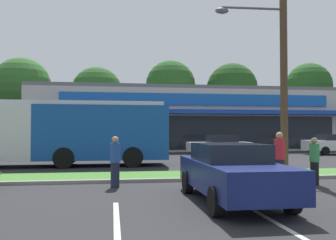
{
  "coord_description": "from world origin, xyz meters",
  "views": [
    {
      "loc": [
        -2.54,
        -0.01,
        1.81
      ],
      "look_at": [
        0.21,
        18.1,
        2.33
      ],
      "focal_mm": 39.18,
      "sensor_mm": 36.0,
      "label": 1
    }
  ],
  "objects_px": {
    "car_4": "(336,144)",
    "pedestrian_mid": "(314,161)",
    "utility_pole": "(280,51)",
    "car_3": "(123,145)",
    "car_1": "(219,145)",
    "city_bus": "(48,131)",
    "pedestrian_near_bench": "(280,158)",
    "pedestrian_by_pole": "(115,162)",
    "car_2": "(231,172)"
  },
  "relations": [
    {
      "from": "pedestrian_by_pole",
      "to": "pedestrian_near_bench",
      "type": "bearing_deg",
      "value": 106.71
    },
    {
      "from": "utility_pole",
      "to": "car_4",
      "type": "distance_m",
      "value": 15.54
    },
    {
      "from": "car_2",
      "to": "car_4",
      "type": "bearing_deg",
      "value": 140.3
    },
    {
      "from": "utility_pole",
      "to": "car_3",
      "type": "distance_m",
      "value": 14.08
    },
    {
      "from": "utility_pole",
      "to": "car_3",
      "type": "bearing_deg",
      "value": 117.03
    },
    {
      "from": "city_bus",
      "to": "pedestrian_near_bench",
      "type": "relative_size",
      "value": 6.82
    },
    {
      "from": "car_1",
      "to": "car_2",
      "type": "bearing_deg",
      "value": 74.36
    },
    {
      "from": "car_4",
      "to": "pedestrian_near_bench",
      "type": "xyz_separation_m",
      "value": [
        -11.19,
        -14.0,
        0.09
      ]
    },
    {
      "from": "city_bus",
      "to": "pedestrian_by_pole",
      "type": "height_order",
      "value": "city_bus"
    },
    {
      "from": "pedestrian_mid",
      "to": "car_4",
      "type": "bearing_deg",
      "value": -118.42
    },
    {
      "from": "utility_pole",
      "to": "car_1",
      "type": "xyz_separation_m",
      "value": [
        0.85,
        11.56,
        -4.33
      ]
    },
    {
      "from": "city_bus",
      "to": "car_4",
      "type": "bearing_deg",
      "value": -162.92
    },
    {
      "from": "car_1",
      "to": "car_4",
      "type": "relative_size",
      "value": 0.95
    },
    {
      "from": "car_3",
      "to": "pedestrian_mid",
      "type": "distance_m",
      "value": 15.94
    },
    {
      "from": "car_2",
      "to": "pedestrian_by_pole",
      "type": "height_order",
      "value": "pedestrian_by_pole"
    },
    {
      "from": "car_4",
      "to": "pedestrian_by_pole",
      "type": "height_order",
      "value": "pedestrian_by_pole"
    },
    {
      "from": "utility_pole",
      "to": "car_1",
      "type": "height_order",
      "value": "utility_pole"
    },
    {
      "from": "car_2",
      "to": "car_1",
      "type": "bearing_deg",
      "value": 164.36
    },
    {
      "from": "car_4",
      "to": "pedestrian_mid",
      "type": "height_order",
      "value": "pedestrian_mid"
    },
    {
      "from": "utility_pole",
      "to": "pedestrian_mid",
      "type": "relative_size",
      "value": 6.01
    },
    {
      "from": "car_1",
      "to": "pedestrian_mid",
      "type": "bearing_deg",
      "value": 85.8
    },
    {
      "from": "utility_pole",
      "to": "city_bus",
      "type": "xyz_separation_m",
      "value": [
        -10.02,
        4.97,
        -3.32
      ]
    },
    {
      "from": "car_1",
      "to": "car_4",
      "type": "bearing_deg",
      "value": 178.07
    },
    {
      "from": "city_bus",
      "to": "car_3",
      "type": "relative_size",
      "value": 2.72
    },
    {
      "from": "car_1",
      "to": "car_2",
      "type": "distance_m",
      "value": 17.4
    },
    {
      "from": "pedestrian_by_pole",
      "to": "car_3",
      "type": "bearing_deg",
      "value": -162.14
    },
    {
      "from": "city_bus",
      "to": "car_1",
      "type": "xyz_separation_m",
      "value": [
        10.87,
        6.58,
        -1.01
      ]
    },
    {
      "from": "city_bus",
      "to": "pedestrian_mid",
      "type": "bearing_deg",
      "value": 140.86
    },
    {
      "from": "car_4",
      "to": "pedestrian_near_bench",
      "type": "relative_size",
      "value": 2.7
    },
    {
      "from": "car_4",
      "to": "city_bus",
      "type": "bearing_deg",
      "value": -162.43
    },
    {
      "from": "utility_pole",
      "to": "pedestrian_by_pole",
      "type": "relative_size",
      "value": 5.85
    },
    {
      "from": "city_bus",
      "to": "car_1",
      "type": "distance_m",
      "value": 12.75
    },
    {
      "from": "pedestrian_near_bench",
      "to": "pedestrian_by_pole",
      "type": "height_order",
      "value": "pedestrian_near_bench"
    },
    {
      "from": "car_1",
      "to": "pedestrian_mid",
      "type": "height_order",
      "value": "pedestrian_mid"
    },
    {
      "from": "car_2",
      "to": "car_4",
      "type": "height_order",
      "value": "car_4"
    },
    {
      "from": "car_1",
      "to": "pedestrian_mid",
      "type": "relative_size",
      "value": 2.84
    },
    {
      "from": "car_4",
      "to": "pedestrian_mid",
      "type": "xyz_separation_m",
      "value": [
        -10.03,
        -14.13,
        0.0
      ]
    },
    {
      "from": "pedestrian_mid",
      "to": "utility_pole",
      "type": "bearing_deg",
      "value": -87.3
    },
    {
      "from": "car_1",
      "to": "pedestrian_by_pole",
      "type": "xyz_separation_m",
      "value": [
        -7.59,
        -13.95,
        0.06
      ]
    },
    {
      "from": "utility_pole",
      "to": "car_4",
      "type": "relative_size",
      "value": 2.0
    },
    {
      "from": "utility_pole",
      "to": "pedestrian_by_pole",
      "type": "bearing_deg",
      "value": -160.46
    },
    {
      "from": "car_1",
      "to": "city_bus",
      "type": "bearing_deg",
      "value": 31.2
    },
    {
      "from": "utility_pole",
      "to": "pedestrian_near_bench",
      "type": "distance_m",
      "value": 5.2
    },
    {
      "from": "pedestrian_near_bench",
      "to": "car_3",
      "type": "bearing_deg",
      "value": 11.29
    },
    {
      "from": "car_1",
      "to": "pedestrian_mid",
      "type": "xyz_separation_m",
      "value": [
        -1.06,
        -14.43,
        0.04
      ]
    },
    {
      "from": "utility_pole",
      "to": "car_1",
      "type": "distance_m",
      "value": 12.37
    },
    {
      "from": "city_bus",
      "to": "pedestrian_by_pole",
      "type": "xyz_separation_m",
      "value": [
        3.28,
        -7.37,
        -0.95
      ]
    },
    {
      "from": "car_4",
      "to": "pedestrian_mid",
      "type": "distance_m",
      "value": 17.32
    },
    {
      "from": "pedestrian_near_bench",
      "to": "pedestrian_by_pole",
      "type": "bearing_deg",
      "value": 79.74
    },
    {
      "from": "city_bus",
      "to": "pedestrian_mid",
      "type": "distance_m",
      "value": 12.6
    }
  ]
}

